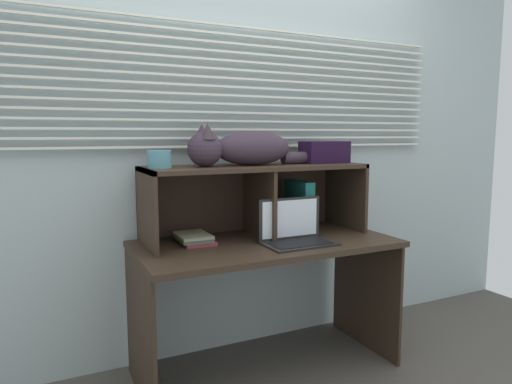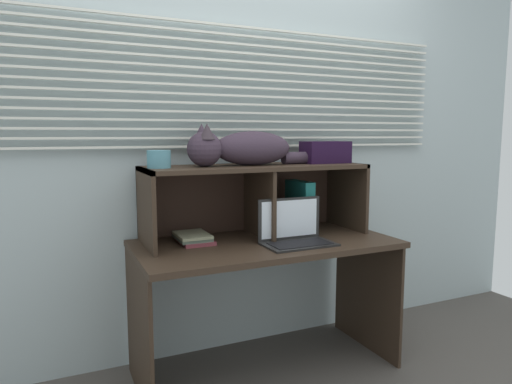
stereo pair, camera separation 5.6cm
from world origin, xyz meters
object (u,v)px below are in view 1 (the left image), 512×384
object	(u,v)px
book_stack	(194,238)
small_basket	(159,159)
laptop	(296,233)
storage_box	(324,152)
cat	(241,148)
binder_upright	(299,207)

from	to	relation	value
book_stack	small_basket	world-z (taller)	small_basket
laptop	small_basket	bearing A→B (deg)	160.15
book_stack	storage_box	distance (m)	0.90
laptop	storage_box	distance (m)	0.56
laptop	small_basket	xyz separation A→B (m)	(-0.64, 0.23, 0.38)
cat	laptop	bearing A→B (deg)	-48.62
cat	binder_upright	size ratio (longest dim) A/B	2.55
binder_upright	book_stack	size ratio (longest dim) A/B	1.32
laptop	small_basket	distance (m)	0.78
laptop	book_stack	xyz separation A→B (m)	(-0.47, 0.23, -0.03)
binder_upright	small_basket	xyz separation A→B (m)	(-0.79, 0.00, 0.29)
laptop	cat	bearing A→B (deg)	131.38
laptop	binder_upright	xyz separation A→B (m)	(0.16, 0.23, 0.10)
cat	laptop	size ratio (longest dim) A/B	2.09
binder_upright	small_basket	world-z (taller)	small_basket
storage_box	binder_upright	bearing A→B (deg)	180.00
small_basket	storage_box	distance (m)	0.96
small_basket	storage_box	world-z (taller)	storage_box
laptop	binder_upright	distance (m)	0.29
storage_box	cat	bearing A→B (deg)	180.00
book_stack	storage_box	size ratio (longest dim) A/B	0.83
small_basket	storage_box	size ratio (longest dim) A/B	0.43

